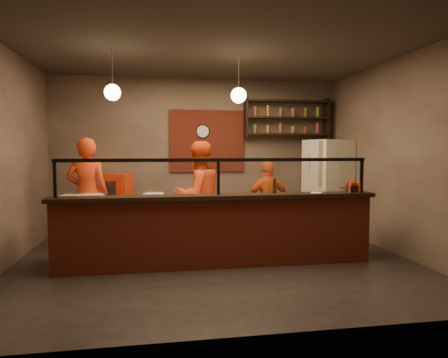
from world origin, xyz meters
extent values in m
plane|color=black|center=(0.00, 0.00, 0.00)|extent=(6.00, 6.00, 0.00)
plane|color=#3C362E|center=(0.00, 0.00, 3.20)|extent=(6.00, 6.00, 0.00)
plane|color=#756356|center=(0.00, 2.50, 1.60)|extent=(6.00, 0.00, 6.00)
plane|color=#756356|center=(-3.00, 0.00, 1.60)|extent=(0.00, 5.00, 5.00)
plane|color=#756356|center=(3.00, 0.00, 1.60)|extent=(0.00, 5.00, 5.00)
plane|color=#756356|center=(0.00, -2.50, 1.60)|extent=(6.00, 0.00, 6.00)
cube|color=maroon|center=(0.20, 2.47, 1.90)|extent=(1.60, 0.04, 1.30)
cube|color=maroon|center=(0.00, -0.30, 0.50)|extent=(4.60, 0.25, 1.00)
cube|color=black|center=(0.00, -0.30, 1.03)|extent=(4.70, 0.37, 0.06)
cube|color=gray|center=(0.00, 0.20, 0.42)|extent=(4.60, 0.75, 0.85)
cube|color=silver|center=(0.00, 0.20, 0.88)|extent=(4.60, 0.75, 0.05)
cube|color=white|center=(0.00, -0.30, 1.31)|extent=(4.40, 0.02, 0.50)
cube|color=black|center=(0.00, -0.30, 1.56)|extent=(4.50, 0.05, 0.05)
cube|color=black|center=(-2.22, -0.30, 1.31)|extent=(0.04, 0.04, 0.50)
cube|color=black|center=(0.00, -0.30, 1.31)|extent=(0.04, 0.04, 0.50)
cube|color=black|center=(2.22, -0.30, 1.31)|extent=(0.04, 0.04, 0.50)
cube|color=black|center=(1.90, 2.32, 2.05)|extent=(1.80, 0.28, 0.04)
cube|color=black|center=(1.90, 2.32, 2.40)|extent=(1.80, 0.28, 0.04)
cube|color=black|center=(1.90, 2.32, 2.75)|extent=(1.80, 0.28, 0.04)
cube|color=black|center=(1.00, 2.32, 2.40)|extent=(0.04, 0.28, 0.85)
cube|color=black|center=(2.80, 2.32, 2.40)|extent=(0.04, 0.28, 0.85)
cylinder|color=black|center=(0.10, 2.46, 2.10)|extent=(0.30, 0.04, 0.30)
cylinder|color=black|center=(-1.50, 0.20, 2.90)|extent=(0.01, 0.01, 0.60)
sphere|color=#FFD28C|center=(-1.50, 0.20, 2.55)|extent=(0.24, 0.24, 0.24)
cylinder|color=black|center=(0.40, 0.20, 2.90)|extent=(0.01, 0.01, 0.60)
sphere|color=#FFD28C|center=(0.40, 0.20, 2.55)|extent=(0.24, 0.24, 0.24)
imported|color=red|center=(-2.05, 1.17, 0.96)|extent=(0.72, 0.49, 1.92)
imported|color=#DA4114|center=(-0.17, 0.83, 0.93)|extent=(1.11, 1.01, 1.85)
imported|color=#D64E14|center=(1.17, 1.17, 0.75)|extent=(0.91, 0.45, 1.50)
cube|color=beige|center=(2.60, 1.71, 0.96)|extent=(0.98, 0.95, 1.91)
cube|color=red|center=(-1.65, 2.15, 0.62)|extent=(0.66, 0.63, 1.25)
cylinder|color=white|center=(0.69, 0.33, 0.91)|extent=(0.54, 0.54, 0.01)
cube|color=silver|center=(-2.14, 0.29, 0.97)|extent=(0.31, 0.28, 0.13)
cube|color=silver|center=(-0.92, 0.33, 0.97)|extent=(0.32, 0.28, 0.13)
cube|color=silver|center=(-1.81, 0.18, 0.97)|extent=(0.37, 0.33, 0.15)
cylinder|color=yellow|center=(-1.03, 0.30, 0.93)|extent=(0.34, 0.12, 0.06)
cube|color=black|center=(2.09, -0.30, 1.11)|extent=(0.20, 0.17, 0.10)
cylinder|color=black|center=(0.86, -0.24, 1.17)|extent=(0.06, 0.06, 0.22)
cylinder|color=white|center=(1.48, -0.33, 1.07)|extent=(0.23, 0.23, 0.01)
camera|label=1|loc=(-0.88, -5.94, 1.69)|focal=32.00mm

